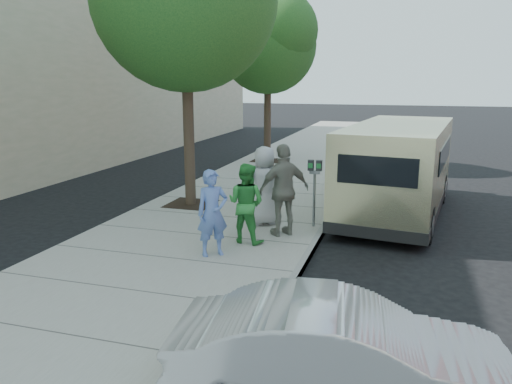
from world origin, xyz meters
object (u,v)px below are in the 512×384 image
person_officer (213,213)px  person_green_shirt (246,203)px  van (398,167)px  person_striped_polo (284,190)px  tree_far (269,40)px  parking_meter (315,179)px  sedan (342,357)px  person_gray_shirt (265,186)px

person_officer → person_green_shirt: person_officer is taller
van → person_striped_polo: bearing=-120.1°
tree_far → parking_meter: size_ratio=4.27×
tree_far → parking_meter: (3.47, -8.68, -3.63)m
sedan → person_officer: person_officer is taller
tree_far → person_gray_shirt: tree_far is taller
person_officer → person_gray_shirt: bearing=42.5°
sedan → person_green_shirt: (-2.55, 4.57, 0.37)m
person_gray_shirt → person_striped_polo: size_ratio=0.92×
van → person_officer: size_ratio=3.95×
tree_far → person_officer: size_ratio=3.95×
tree_far → van: 9.14m
person_gray_shirt → person_green_shirt: bearing=52.6°
tree_far → person_gray_shirt: size_ratio=3.59×
tree_far → person_gray_shirt: 9.91m
person_gray_shirt → person_striped_polo: person_striped_polo is taller
person_officer → person_green_shirt: 0.99m
sedan → person_striped_polo: 5.61m
van → person_green_shirt: size_ratio=3.97×
sedan → person_striped_polo: (-1.92, 5.24, 0.54)m
person_striped_polo → van: bearing=-167.4°
van → sedan: size_ratio=1.79×
tree_far → sedan: tree_far is taller
tree_far → person_officer: bearing=-79.8°
van → sedan: 8.24m
person_green_shirt → tree_far: bearing=-66.7°
sedan → person_green_shirt: person_green_shirt is taller
person_green_shirt → person_gray_shirt: (0.01, 1.35, 0.09)m
parking_meter → person_officer: size_ratio=0.92×
person_officer → person_striped_polo: bearing=20.0°
van → tree_far: bearing=135.8°
sedan → parking_meter: bearing=5.9°
tree_far → person_gray_shirt: (2.36, -8.83, -3.83)m
person_officer → person_striped_polo: person_striped_polo is taller
van → person_gray_shirt: size_ratio=3.59×
tree_far → person_green_shirt: tree_far is taller
person_officer → person_gray_shirt: size_ratio=0.91×
tree_far → person_striped_polo: (2.98, -9.51, -3.75)m
van → sedan: (-0.34, -8.21, -0.64)m
person_green_shirt → person_gray_shirt: size_ratio=0.91×
tree_far → van: bearing=-51.3°
van → person_green_shirt: bearing=-121.3°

